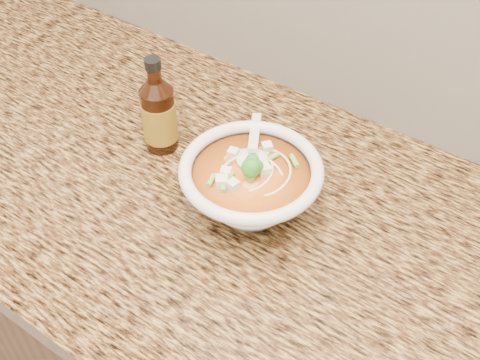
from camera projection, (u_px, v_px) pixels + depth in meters
The scene contains 3 objects.
counter_slab at pixel (312, 249), 0.91m from camera, with size 4.00×0.68×0.04m, color olive.
soup_bowl at pixel (251, 188), 0.91m from camera, with size 0.21×0.23×0.12m.
hot_sauce_bottle at pixel (159, 115), 1.00m from camera, with size 0.07×0.07×0.18m.
Camera 1 is at (0.24, 1.15, 1.60)m, focal length 45.00 mm.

